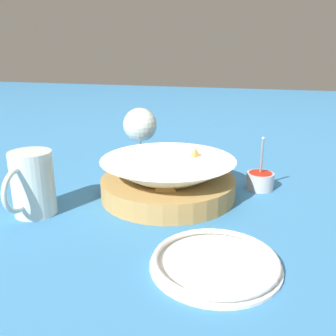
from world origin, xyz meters
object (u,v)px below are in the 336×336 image
wine_glass (140,127)px  side_plate (216,262)px  sauce_cup (260,180)px  food_basket (169,180)px  beer_mug (32,186)px

wine_glass → side_plate: 0.50m
wine_glass → side_plate: bearing=31.0°
sauce_cup → side_plate: 0.32m
side_plate → wine_glass: bearing=-149.0°
sauce_cup → wine_glass: 0.33m
sauce_cup → wine_glass: wine_glass is taller
food_basket → beer_mug: bearing=-56.1°
food_basket → wine_glass: size_ratio=1.86×
wine_glass → food_basket: bearing=32.9°
sauce_cup → beer_mug: bearing=-59.1°
food_basket → side_plate: 0.26m
food_basket → sauce_cup: (-0.09, 0.17, -0.01)m
side_plate → food_basket: bearing=-150.7°
food_basket → side_plate: bearing=29.3°
side_plate → beer_mug: bearing=-104.2°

